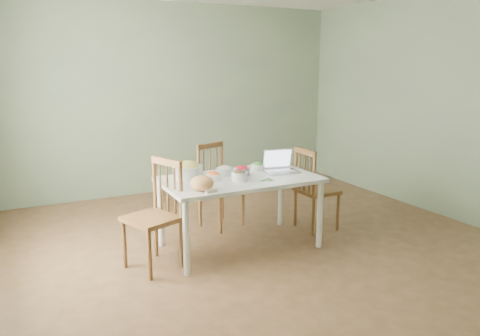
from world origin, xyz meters
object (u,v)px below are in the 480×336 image
chair_far (221,186)px  bread_boule (202,183)px  chair_right (317,189)px  bowl_squash (188,170)px  laptop (282,162)px  chair_left (152,216)px  dining_table (240,212)px

chair_far → bread_boule: (-0.60, -0.92, 0.32)m
chair_right → bowl_squash: (-1.50, 0.10, 0.35)m
chair_right → laptop: bearing=100.0°
chair_left → bread_boule: (0.42, -0.17, 0.30)m
bowl_squash → dining_table: bearing=-23.0°
chair_left → chair_right: (1.97, 0.20, -0.03)m
bowl_squash → chair_far: bearing=38.5°
dining_table → laptop: bearing=0.5°
chair_far → bowl_squash: chair_far is taller
bread_boule → chair_left: bearing=157.6°
chair_far → laptop: size_ratio=2.87×
chair_far → laptop: (0.41, -0.64, 0.37)m
chair_far → chair_left: (-1.03, -0.74, 0.02)m
chair_left → laptop: bearing=72.9°
bowl_squash → chair_left: bearing=-147.4°
dining_table → bread_boule: bearing=-152.4°
chair_far → chair_right: chair_far is taller
dining_table → laptop: laptop is taller
dining_table → bread_boule: size_ratio=7.34×
laptop → dining_table: bearing=-170.7°
chair_far → bread_boule: 1.14m
bowl_squash → chair_right: bearing=-4.0°
chair_left → laptop: 1.49m
chair_right → bread_boule: bearing=103.3°
chair_far → dining_table: bearing=-116.9°
bread_boule → laptop: bearing=15.1°
dining_table → bowl_squash: 0.69m
chair_right → laptop: size_ratio=2.80×
dining_table → bread_boule: 0.73m
bread_boule → bowl_squash: 0.48m
bowl_squash → laptop: bearing=-11.5°
chair_left → laptop: (1.44, 0.10, 0.35)m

